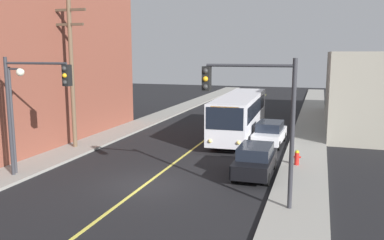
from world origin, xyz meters
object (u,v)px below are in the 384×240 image
(parked_car_white, at_px, (270,133))
(fire_hydrant, at_px, (297,157))
(traffic_signal_left_corner, at_px, (33,95))
(traffic_signal_right_corner, at_px, (254,105))
(utility_pole_near, at_px, (72,68))
(city_bus, at_px, (240,113))
(parked_car_black, at_px, (255,160))
(street_lamp_left, at_px, (15,105))

(parked_car_white, height_order, fire_hydrant, parked_car_white)
(traffic_signal_left_corner, xyz_separation_m, traffic_signal_right_corner, (10.82, -0.37, 0.00))
(utility_pole_near, relative_size, traffic_signal_left_corner, 1.58)
(parked_car_white, bearing_deg, traffic_signal_left_corner, -131.03)
(utility_pole_near, xyz_separation_m, traffic_signal_left_corner, (2.12, -6.45, -1.08))
(city_bus, relative_size, traffic_signal_left_corner, 2.04)
(parked_car_white, bearing_deg, traffic_signal_right_corner, -86.66)
(utility_pole_near, distance_m, fire_hydrant, 15.16)
(traffic_signal_left_corner, xyz_separation_m, fire_hydrant, (12.26, 6.32, -3.72))
(utility_pole_near, height_order, fire_hydrant, utility_pole_near)
(parked_car_black, relative_size, traffic_signal_right_corner, 0.73)
(utility_pole_near, bearing_deg, traffic_signal_right_corner, -27.81)
(utility_pole_near, height_order, street_lamp_left, utility_pole_near)
(street_lamp_left, bearing_deg, parked_car_white, 44.45)
(parked_car_black, bearing_deg, traffic_signal_right_corner, -83.05)
(city_bus, height_order, parked_car_black, city_bus)
(city_bus, bearing_deg, traffic_signal_left_corner, -119.31)
(street_lamp_left, bearing_deg, city_bus, 55.72)
(traffic_signal_left_corner, bearing_deg, fire_hydrant, 27.28)
(utility_pole_near, bearing_deg, parked_car_white, 22.92)
(parked_car_white, xyz_separation_m, utility_pole_near, (-12.24, -5.18, 4.54))
(parked_car_black, xyz_separation_m, traffic_signal_left_corner, (-10.28, -4.09, 3.46))
(utility_pole_near, bearing_deg, city_bus, 36.11)
(parked_car_black, distance_m, street_lamp_left, 12.63)
(city_bus, height_order, utility_pole_near, utility_pole_near)
(parked_car_white, bearing_deg, street_lamp_left, -135.55)
(city_bus, height_order, fire_hydrant, city_bus)
(city_bus, distance_m, parked_car_black, 9.88)
(parked_car_black, distance_m, fire_hydrant, 3.00)
(city_bus, height_order, street_lamp_left, street_lamp_left)
(city_bus, xyz_separation_m, utility_pole_near, (-9.73, -7.10, 3.56))
(parked_car_white, height_order, street_lamp_left, street_lamp_left)
(parked_car_black, height_order, traffic_signal_left_corner, traffic_signal_left_corner)
(city_bus, distance_m, utility_pole_near, 12.57)
(fire_hydrant, bearing_deg, street_lamp_left, -156.27)
(utility_pole_near, bearing_deg, parked_car_black, -10.79)
(parked_car_black, bearing_deg, traffic_signal_left_corner, -158.29)
(parked_car_black, relative_size, utility_pole_near, 0.46)
(fire_hydrant, bearing_deg, traffic_signal_left_corner, -152.72)
(traffic_signal_left_corner, bearing_deg, traffic_signal_right_corner, -1.97)
(parked_car_black, height_order, street_lamp_left, street_lamp_left)
(utility_pole_near, relative_size, fire_hydrant, 11.28)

